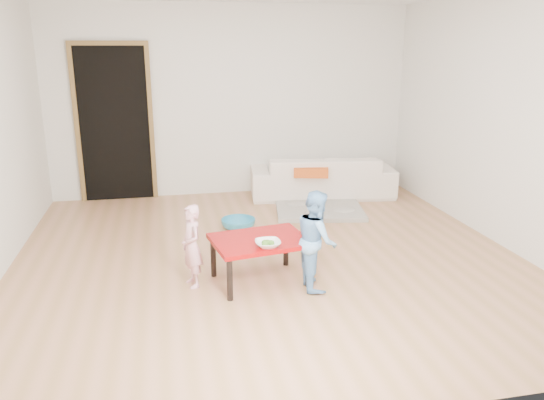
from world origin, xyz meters
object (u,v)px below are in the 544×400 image
object	(u,v)px
red_table	(260,260)
basin	(238,224)
child_blue	(316,240)
child_pink	(192,246)
sofa	(322,176)
bowl	(268,244)

from	to	relation	value
red_table	basin	size ratio (longest dim) A/B	2.08
child_blue	basin	distance (m)	1.74
red_table	child_pink	size ratio (longest dim) A/B	1.11
sofa	child_blue	bearing A→B (deg)	79.34
bowl	basin	size ratio (longest dim) A/B	0.55
bowl	sofa	bearing A→B (deg)	64.65
sofa	basin	world-z (taller)	sofa
sofa	bowl	xyz separation A→B (m)	(-1.34, -2.82, 0.15)
bowl	child_blue	size ratio (longest dim) A/B	0.25
basin	child_pink	bearing A→B (deg)	-113.48
child_pink	red_table	bearing A→B (deg)	69.37
sofa	red_table	size ratio (longest dim) A/B	2.41
basin	bowl	bearing A→B (deg)	-89.23
sofa	basin	distance (m)	1.82
sofa	child_blue	world-z (taller)	child_blue
red_table	child_blue	world-z (taller)	child_blue
sofa	red_table	xyz separation A→B (m)	(-1.37, -2.62, -0.08)
red_table	sofa	bearing A→B (deg)	62.37
sofa	child_pink	world-z (taller)	child_pink
sofa	basin	xyz separation A→B (m)	(-1.36, -1.18, -0.23)
child_blue	child_pink	bearing A→B (deg)	80.51
child_pink	basin	distance (m)	1.55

